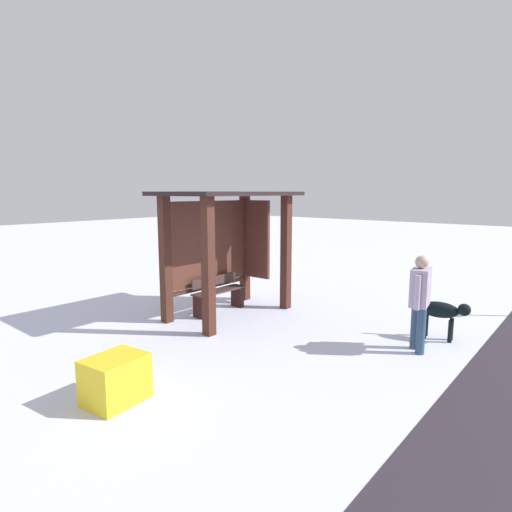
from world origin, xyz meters
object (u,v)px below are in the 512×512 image
bus_shelter (226,230)px  dog (442,312)px  person_walking (420,296)px  bench_left_inside (219,295)px  grit_bin (116,379)px

bus_shelter → dog: bearing=-74.0°
person_walking → dog: size_ratio=1.65×
bench_left_inside → grit_bin: bench_left_inside is taller
person_walking → dog: bearing=-9.2°
grit_bin → bench_left_inside: bearing=26.8°
dog → grit_bin: bearing=153.9°
bus_shelter → bench_left_inside: (-0.10, 0.14, -1.41)m
bus_shelter → grit_bin: bus_shelter is taller
bench_left_inside → grit_bin: size_ratio=1.92×
person_walking → grit_bin: size_ratio=2.25×
person_walking → grit_bin: person_walking is taller
dog → grit_bin: 5.44m
bench_left_inside → dog: size_ratio=1.41×
bus_shelter → person_walking: (0.36, -3.95, -0.86)m
dog → person_walking: bearing=170.8°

